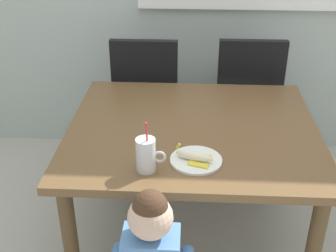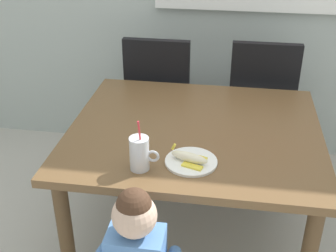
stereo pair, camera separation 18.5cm
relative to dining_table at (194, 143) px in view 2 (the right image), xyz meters
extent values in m
plane|color=#B7B2A8|center=(0.00, 0.00, -0.63)|extent=(24.00, 24.00, 0.00)
cube|color=brown|center=(0.00, 0.00, 0.07)|extent=(1.25, 1.10, 0.04)
cylinder|color=brown|center=(-0.54, -0.47, -0.29)|extent=(0.07, 0.07, 0.68)
cylinder|color=brown|center=(-0.54, 0.47, -0.29)|extent=(0.07, 0.07, 0.68)
cylinder|color=brown|center=(0.54, 0.47, -0.29)|extent=(0.07, 0.07, 0.68)
cube|color=black|center=(-0.31, 0.84, -0.18)|extent=(0.44, 0.44, 0.06)
cube|color=black|center=(-0.31, 0.64, 0.09)|extent=(0.42, 0.05, 0.48)
cylinder|color=black|center=(-0.12, 1.03, -0.42)|extent=(0.04, 0.04, 0.42)
cylinder|color=black|center=(-0.50, 1.03, -0.42)|extent=(0.04, 0.04, 0.42)
cylinder|color=black|center=(-0.12, 0.65, -0.42)|extent=(0.04, 0.04, 0.42)
cylinder|color=black|center=(-0.50, 0.65, -0.42)|extent=(0.04, 0.04, 0.42)
cube|color=black|center=(0.36, 0.87, -0.18)|extent=(0.44, 0.44, 0.06)
cube|color=black|center=(0.36, 0.67, 0.09)|extent=(0.42, 0.05, 0.48)
cylinder|color=black|center=(0.55, 1.06, -0.42)|extent=(0.04, 0.04, 0.42)
cylinder|color=black|center=(0.17, 1.06, -0.42)|extent=(0.04, 0.04, 0.42)
cylinder|color=black|center=(0.55, 0.68, -0.42)|extent=(0.04, 0.04, 0.42)
cylinder|color=black|center=(0.17, 0.68, -0.42)|extent=(0.04, 0.04, 0.42)
sphere|color=beige|center=(-0.15, -0.71, 0.10)|extent=(0.17, 0.17, 0.17)
sphere|color=#472D1E|center=(-0.15, -0.71, 0.14)|extent=(0.13, 0.13, 0.13)
cylinder|color=silver|center=(-0.20, -0.39, 0.17)|extent=(0.08, 0.08, 0.15)
cylinder|color=#B2D184|center=(-0.20, -0.39, 0.14)|extent=(0.07, 0.07, 0.08)
torus|color=silver|center=(-0.14, -0.39, 0.16)|extent=(0.06, 0.01, 0.06)
cylinder|color=#E5333F|center=(-0.19, -0.40, 0.23)|extent=(0.01, 0.07, 0.21)
cylinder|color=white|center=(0.02, -0.32, 0.10)|extent=(0.23, 0.23, 0.01)
ellipsoid|color=#F4EAC6|center=(0.01, -0.32, 0.12)|extent=(0.18, 0.09, 0.04)
cube|color=yellow|center=(0.03, -0.37, 0.11)|extent=(0.10, 0.06, 0.01)
cube|color=yellow|center=(0.04, -0.29, 0.11)|extent=(0.10, 0.06, 0.01)
cylinder|color=yellow|center=(-0.06, -0.30, 0.16)|extent=(0.03, 0.02, 0.03)
camera|label=1|loc=(-0.02, -1.96, 1.16)|focal=47.38mm
camera|label=2|loc=(0.17, -1.94, 1.16)|focal=47.38mm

